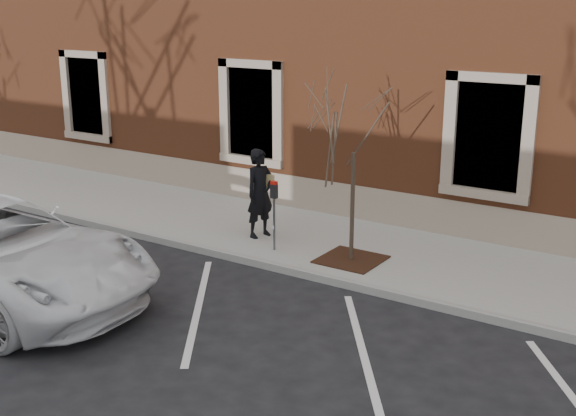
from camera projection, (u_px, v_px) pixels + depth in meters
The scene contains 9 objects.
ground at pixel (271, 269), 14.19m from camera, with size 120.00×120.00×0.00m, color #28282B.
sidewalk_near at pixel (317, 241), 15.57m from camera, with size 40.00×3.50×0.15m, color #ADABA2.
curb_near at pixel (270, 266), 14.12m from camera, with size 40.00×0.12×0.15m, color #9E9E99.
parking_stripes at pixel (198, 306), 12.42m from camera, with size 28.00×4.40×0.01m, color silver, non-canonical shape.
building_civic at pixel (435, 43), 19.29m from camera, with size 40.00×8.62×8.00m.
man at pixel (260, 193), 15.42m from camera, with size 0.70×0.46×1.92m, color black.
parking_meter at pixel (274, 202), 14.54m from camera, with size 0.13×0.10×1.45m.
tree_grate at pixel (351, 259), 14.22m from camera, with size 1.17×1.17×0.03m, color #381812.
sapling at pixel (354, 122), 13.47m from camera, with size 2.36×2.36×3.93m.
Camera 1 is at (7.62, -10.92, 5.06)m, focal length 45.00 mm.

